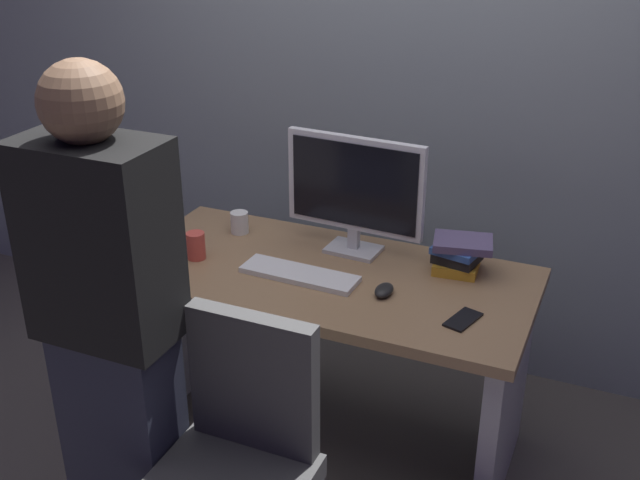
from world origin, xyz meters
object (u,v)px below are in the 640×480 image
(cell_phone, at_px, (463,320))
(cup_near_keyboard, at_px, (196,246))
(book_stack, at_px, (459,254))
(cup_by_monitor, at_px, (240,222))
(keyboard, at_px, (300,274))
(desk, at_px, (325,326))
(person_at_desk, at_px, (112,336))
(monitor, at_px, (355,189))
(mouse, at_px, (384,290))

(cell_phone, bearing_deg, cup_near_keyboard, -166.42)
(book_stack, bearing_deg, cup_by_monitor, -178.87)
(keyboard, height_order, book_stack, book_stack)
(desk, xyz_separation_m, keyboard, (-0.07, -0.07, 0.24))
(keyboard, relative_size, cell_phone, 2.99)
(person_at_desk, height_order, book_stack, person_at_desk)
(monitor, xyz_separation_m, cup_by_monitor, (-0.48, -0.02, -0.21))
(mouse, height_order, cup_near_keyboard, cup_near_keyboard)
(person_at_desk, relative_size, cup_near_keyboard, 15.85)
(keyboard, bearing_deg, cup_by_monitor, 148.42)
(monitor, distance_m, cup_by_monitor, 0.53)
(desk, bearing_deg, cup_near_keyboard, -169.88)
(keyboard, height_order, cup_by_monitor, cup_by_monitor)
(keyboard, relative_size, cup_near_keyboard, 4.16)
(cup_near_keyboard, bearing_deg, keyboard, 2.30)
(monitor, distance_m, keyboard, 0.38)
(person_at_desk, relative_size, mouse, 16.39)
(monitor, height_order, book_stack, monitor)
(book_stack, bearing_deg, monitor, -179.90)
(cell_phone, bearing_deg, cup_by_monitor, 178.51)
(desk, bearing_deg, cell_phone, -14.15)
(cup_near_keyboard, height_order, cup_by_monitor, cup_near_keyboard)
(cell_phone, bearing_deg, person_at_desk, -127.51)
(keyboard, xyz_separation_m, cup_by_monitor, (-0.38, 0.25, 0.03))
(cup_by_monitor, bearing_deg, desk, -21.96)
(person_at_desk, xyz_separation_m, cell_phone, (0.88, 0.64, -0.09))
(mouse, distance_m, cup_near_keyboard, 0.74)
(person_at_desk, distance_m, cup_by_monitor, 0.97)
(monitor, distance_m, mouse, 0.42)
(mouse, bearing_deg, cup_by_monitor, 159.91)
(cup_near_keyboard, bearing_deg, desk, 10.12)
(person_at_desk, relative_size, keyboard, 3.81)
(cup_by_monitor, bearing_deg, monitor, 1.99)
(person_at_desk, bearing_deg, cell_phone, 36.19)
(monitor, xyz_separation_m, keyboard, (-0.10, -0.27, -0.25))
(keyboard, xyz_separation_m, cup_near_keyboard, (-0.42, -0.02, 0.04))
(mouse, distance_m, cup_by_monitor, 0.75)
(cup_near_keyboard, height_order, book_stack, book_stack)
(desk, height_order, monitor, monitor)
(monitor, xyz_separation_m, book_stack, (0.41, 0.00, -0.19))
(cup_by_monitor, bearing_deg, keyboard, -33.51)
(desk, height_order, mouse, mouse)
(desk, height_order, cell_phone, cell_phone)
(person_at_desk, relative_size, cell_phone, 11.38)
(cup_near_keyboard, relative_size, book_stack, 0.44)
(monitor, height_order, mouse, monitor)
(desk, bearing_deg, cup_by_monitor, 158.04)
(mouse, bearing_deg, book_stack, 55.81)
(mouse, xyz_separation_m, cup_near_keyboard, (-0.74, -0.01, 0.03))
(book_stack, bearing_deg, desk, -155.34)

